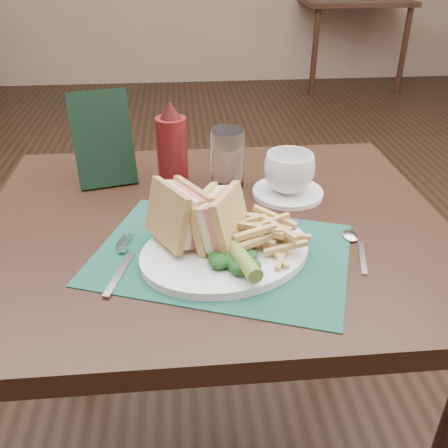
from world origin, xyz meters
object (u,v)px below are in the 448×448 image
object	(u,v)px
sandwich_half_b	(208,216)
table_main	(215,360)
saucer	(288,192)
sandwich_half_a	(167,217)
coffee_cup	(289,172)
placemat	(222,254)
drinking_glass	(228,158)
plate	(226,252)
table_bg_right	(348,43)
ketchup_bottle	(172,144)
check_presenter	(103,139)

from	to	relation	value
sandwich_half_b	table_main	bearing A→B (deg)	109.07
table_main	saucer	xyz separation A→B (m)	(0.17, 0.10, 0.38)
sandwich_half_a	saucer	xyz separation A→B (m)	(0.25, 0.20, -0.07)
sandwich_half_a	coffee_cup	world-z (taller)	sandwich_half_a
table_main	placemat	world-z (taller)	placemat
table_main	drinking_glass	size ratio (longest dim) A/B	6.92
plate	drinking_glass	size ratio (longest dim) A/B	2.31
coffee_cup	table_main	bearing A→B (deg)	-149.67
placemat	sandwich_half_a	xyz separation A→B (m)	(-0.09, 0.01, 0.07)
table_bg_right	placemat	distance (m)	4.18
plate	saucer	bearing A→B (deg)	33.93
ketchup_bottle	check_presenter	world-z (taller)	check_presenter
sandwich_half_b	coffee_cup	size ratio (longest dim) A/B	0.97
sandwich_half_b	check_presenter	size ratio (longest dim) A/B	0.50
sandwich_half_a	ketchup_bottle	xyz separation A→B (m)	(0.01, 0.28, 0.02)
drinking_glass	check_presenter	world-z (taller)	check_presenter
saucer	drinking_glass	xyz separation A→B (m)	(-0.12, 0.05, 0.06)
saucer	check_presenter	distance (m)	0.41
sandwich_half_b	table_bg_right	bearing A→B (deg)	96.51
table_bg_right	saucer	size ratio (longest dim) A/B	6.00
table_main	placemat	xyz separation A→B (m)	(0.01, -0.12, 0.38)
coffee_cup	placemat	bearing A→B (deg)	-126.58
sandwich_half_b	drinking_glass	bearing A→B (deg)	105.11
placemat	drinking_glass	world-z (taller)	drinking_glass
sandwich_half_b	sandwich_half_a	bearing A→B (deg)	-149.52
table_main	sandwich_half_a	distance (m)	0.47
coffee_cup	ketchup_bottle	bearing A→B (deg)	161.87
sandwich_half_a	drinking_glass	size ratio (longest dim) A/B	0.84
coffee_cup	check_presenter	distance (m)	0.41
placemat	sandwich_half_b	bearing A→B (deg)	146.08
saucer	ketchup_bottle	size ratio (longest dim) A/B	0.81
sandwich_half_b	saucer	bearing A→B (deg)	75.69
table_bg_right	coffee_cup	bearing A→B (deg)	-109.94
table_main	plate	distance (m)	0.40
ketchup_bottle	plate	bearing A→B (deg)	-73.84
sandwich_half_b	ketchup_bottle	xyz separation A→B (m)	(-0.06, 0.28, 0.02)
plate	sandwich_half_b	size ratio (longest dim) A/B	2.93
placemat	table_main	bearing A→B (deg)	92.84
placemat	check_presenter	distance (m)	0.40
table_bg_right	coffee_cup	distance (m)	3.93
sandwich_half_a	saucer	bearing A→B (deg)	8.68
table_bg_right	drinking_glass	xyz separation A→B (m)	(-1.46, -3.62, 0.44)
placemat	sandwich_half_a	bearing A→B (deg)	172.70
plate	placemat	bearing A→B (deg)	107.98
table_bg_right	plate	world-z (taller)	plate
table_main	check_presenter	xyz separation A→B (m)	(-0.22, 0.20, 0.47)
placemat	check_presenter	xyz separation A→B (m)	(-0.23, 0.32, 0.10)
placemat	sandwich_half_b	xyz separation A→B (m)	(-0.02, 0.01, 0.07)
drinking_glass	check_presenter	xyz separation A→B (m)	(-0.27, 0.05, 0.03)
plate	table_main	bearing A→B (deg)	73.94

